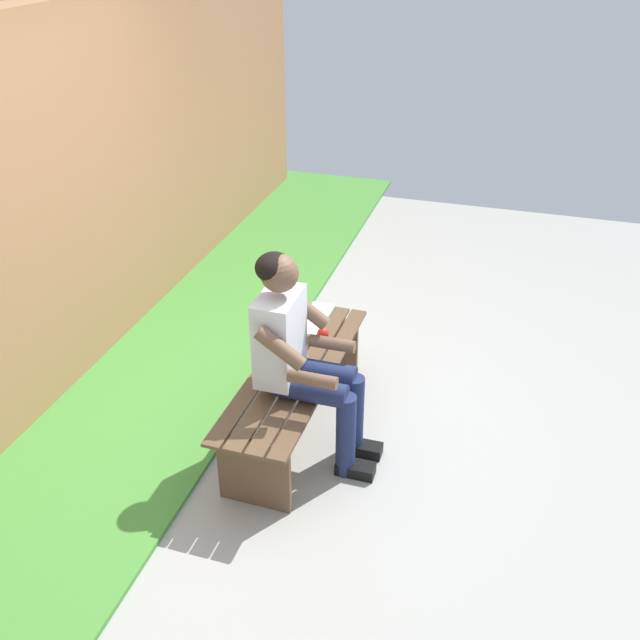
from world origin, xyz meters
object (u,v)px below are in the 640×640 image
bench_near (296,384)px  book_open (314,319)px  person_seated (301,353)px  apple (323,333)px

bench_near → book_open: size_ratio=3.72×
bench_near → book_open: book_open is taller
bench_near → book_open: (-0.55, -0.05, 0.12)m
bench_near → person_seated: person_seated is taller
bench_near → apple: 0.40m
apple → book_open: apple is taller
bench_near → book_open: 0.56m
bench_near → person_seated: bearing=29.1°
bench_near → apple: bearing=170.8°
apple → person_seated: bearing=4.5°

